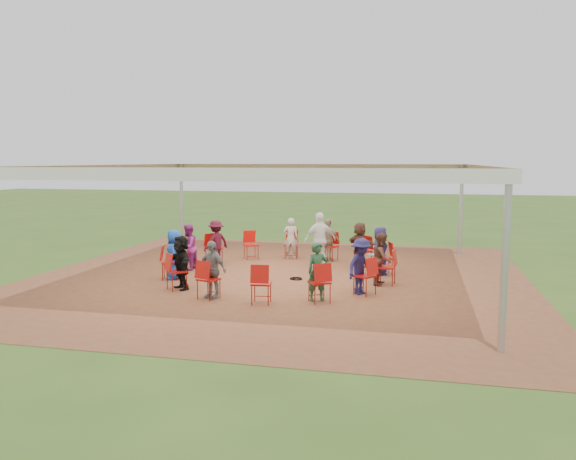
% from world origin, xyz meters
% --- Properties ---
extents(ground, '(80.00, 80.00, 0.00)m').
position_xyz_m(ground, '(0.00, 0.00, 0.00)').
color(ground, '#34541A').
rests_on(ground, ground).
extents(dirt_patch, '(13.00, 13.00, 0.00)m').
position_xyz_m(dirt_patch, '(0.00, 0.00, 0.01)').
color(dirt_patch, brown).
rests_on(dirt_patch, ground).
extents(tent, '(10.33, 10.33, 3.00)m').
position_xyz_m(tent, '(0.00, 0.00, 2.37)').
color(tent, '#B2B2B7').
rests_on(tent, ground).
extents(chair_0, '(0.55, 0.54, 0.90)m').
position_xyz_m(chair_0, '(2.74, 0.95, 0.45)').
color(chair_0, '#BB0F09').
rests_on(chair_0, ground).
extents(chair_1, '(0.61, 0.61, 0.90)m').
position_xyz_m(chair_1, '(2.05, 2.04, 0.45)').
color(chair_1, '#BB0F09').
rests_on(chair_1, ground).
extents(chair_2, '(0.54, 0.55, 0.90)m').
position_xyz_m(chair_2, '(0.96, 2.73, 0.45)').
color(chair_2, '#BB0F09').
rests_on(chair_2, ground).
extents(chair_3, '(0.47, 0.48, 0.90)m').
position_xyz_m(chair_3, '(-0.32, 2.88, 0.45)').
color(chair_3, '#BB0F09').
rests_on(chair_3, ground).
extents(chair_4, '(0.59, 0.60, 0.90)m').
position_xyz_m(chair_4, '(-1.53, 2.46, 0.45)').
color(chair_4, '#BB0F09').
rests_on(chair_4, ground).
extents(chair_5, '(0.60, 0.59, 0.90)m').
position_xyz_m(chair_5, '(-2.45, 1.55, 0.45)').
color(chair_5, '#BB0F09').
rests_on(chair_5, ground).
extents(chair_6, '(0.49, 0.47, 0.90)m').
position_xyz_m(chair_6, '(-2.88, 0.33, 0.45)').
color(chair_6, '#BB0F09').
rests_on(chair_6, ground).
extents(chair_7, '(0.55, 0.54, 0.90)m').
position_xyz_m(chair_7, '(-2.74, -0.95, 0.45)').
color(chair_7, '#BB0F09').
rests_on(chair_7, ground).
extents(chair_8, '(0.61, 0.61, 0.90)m').
position_xyz_m(chair_8, '(-2.05, -2.04, 0.45)').
color(chair_8, '#BB0F09').
rests_on(chair_8, ground).
extents(chair_9, '(0.54, 0.55, 0.90)m').
position_xyz_m(chair_9, '(-0.96, -2.73, 0.45)').
color(chair_9, '#BB0F09').
rests_on(chair_9, ground).
extents(chair_10, '(0.47, 0.48, 0.90)m').
position_xyz_m(chair_10, '(0.32, -2.88, 0.45)').
color(chair_10, '#BB0F09').
rests_on(chair_10, ground).
extents(chair_11, '(0.59, 0.60, 0.90)m').
position_xyz_m(chair_11, '(1.53, -2.46, 0.45)').
color(chair_11, '#BB0F09').
rests_on(chair_11, ground).
extents(chair_12, '(0.60, 0.59, 0.90)m').
position_xyz_m(chair_12, '(2.45, -1.55, 0.45)').
color(chair_12, '#BB0F09').
rests_on(chair_12, ground).
extents(chair_13, '(0.49, 0.47, 0.90)m').
position_xyz_m(chair_13, '(2.88, -0.33, 0.45)').
color(chair_13, '#BB0F09').
rests_on(chair_13, ground).
extents(person_seated_0, '(0.55, 0.73, 1.32)m').
position_xyz_m(person_seated_0, '(2.62, 0.91, 0.67)').
color(person_seated_0, '#1C1846').
rests_on(person_seated_0, ground).
extents(person_seated_1, '(1.19, 1.19, 1.32)m').
position_xyz_m(person_seated_1, '(1.97, 1.96, 0.67)').
color(person_seated_1, '#532F23').
rests_on(person_seated_1, ground).
extents(person_seated_2, '(0.86, 0.63, 1.32)m').
position_xyz_m(person_seated_2, '(0.92, 2.62, 0.67)').
color(person_seated_2, '#917C5D').
rests_on(person_seated_2, ground).
extents(person_seated_3, '(0.51, 0.37, 1.32)m').
position_xyz_m(person_seated_3, '(-0.30, 2.76, 0.67)').
color(person_seated_3, '#B2AC9D').
rests_on(person_seated_3, ground).
extents(person_seated_4, '(0.81, 0.95, 1.32)m').
position_xyz_m(person_seated_4, '(-2.35, 1.48, 0.67)').
color(person_seated_4, '#400C1B').
rests_on(person_seated_4, ground).
extents(person_seated_5, '(0.44, 0.68, 1.32)m').
position_xyz_m(person_seated_5, '(-2.76, 0.32, 0.67)').
color(person_seated_5, '#892373').
rests_on(person_seated_5, ground).
extents(person_seated_6, '(0.55, 0.73, 1.32)m').
position_xyz_m(person_seated_6, '(-2.62, -0.91, 0.67)').
color(person_seated_6, '#1949B1').
rests_on(person_seated_6, ground).
extents(person_seated_7, '(1.19, 1.19, 1.32)m').
position_xyz_m(person_seated_7, '(-1.97, -1.96, 0.67)').
color(person_seated_7, black).
rests_on(person_seated_7, ground).
extents(person_seated_8, '(0.86, 0.63, 1.32)m').
position_xyz_m(person_seated_8, '(-0.92, -2.62, 0.67)').
color(person_seated_8, slate).
rests_on(person_seated_8, ground).
extents(person_seated_9, '(0.57, 0.52, 1.32)m').
position_xyz_m(person_seated_9, '(1.47, -2.35, 0.67)').
color(person_seated_9, '#20462B').
rests_on(person_seated_9, ground).
extents(person_seated_10, '(0.81, 0.95, 1.32)m').
position_xyz_m(person_seated_10, '(2.35, -1.48, 0.67)').
color(person_seated_10, '#1C1846').
rests_on(person_seated_10, ground).
extents(person_seated_11, '(0.44, 0.68, 1.32)m').
position_xyz_m(person_seated_11, '(2.76, -0.32, 0.67)').
color(person_seated_11, '#532F23').
rests_on(person_seated_11, ground).
extents(standing_person, '(1.07, 0.88, 1.62)m').
position_xyz_m(standing_person, '(0.85, 1.56, 0.82)').
color(standing_person, white).
rests_on(standing_person, ground).
extents(cable_coil, '(0.40, 0.40, 0.03)m').
position_xyz_m(cable_coil, '(0.53, -0.23, 0.02)').
color(cable_coil, black).
rests_on(cable_coil, ground).
extents(laptop, '(0.35, 0.39, 0.23)m').
position_xyz_m(laptop, '(2.47, 0.86, 0.63)').
color(laptop, '#B7B7BC').
rests_on(laptop, ground).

